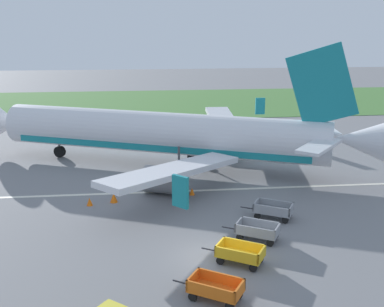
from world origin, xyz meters
The scene contains 11 objects.
ground_plane centered at (0.00, 0.00, 0.00)m, with size 220.00×220.00×0.00m, color slate.
grass_strip centered at (0.00, 53.08, 0.03)m, with size 220.00×28.00×0.06m, color #477A38.
apron_stripe centered at (0.00, 10.96, 0.01)m, with size 120.00×0.36×0.01m, color silver.
airplane centered at (-1.25, 17.45, 3.05)m, with size 35.98×29.39×11.34m.
baggage_cart_nearest centered at (-0.51, -4.17, 0.60)m, with size 3.41×2.51×1.07m.
baggage_cart_second_in_row centered at (1.36, -0.83, 0.60)m, with size 3.43×2.48×1.07m.
baggage_cart_third_in_row centered at (3.00, 1.95, 0.60)m, with size 3.45×2.45×1.07m.
baggage_cart_fourth_in_row centered at (4.84, 5.07, 0.60)m, with size 3.46×2.44×1.07m.
traffic_cone_near_plane centered at (-0.12, 10.09, 0.28)m, with size 0.42×0.42×0.56m, color orange.
traffic_cone_mid_apron centered at (-6.00, 9.14, 0.37)m, with size 0.56×0.56×0.73m, color orange.
traffic_cone_by_carts centered at (-7.71, 8.67, 0.29)m, with size 0.44×0.44×0.58m, color orange.
Camera 1 is at (-3.71, -23.90, 12.82)m, focal length 44.39 mm.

